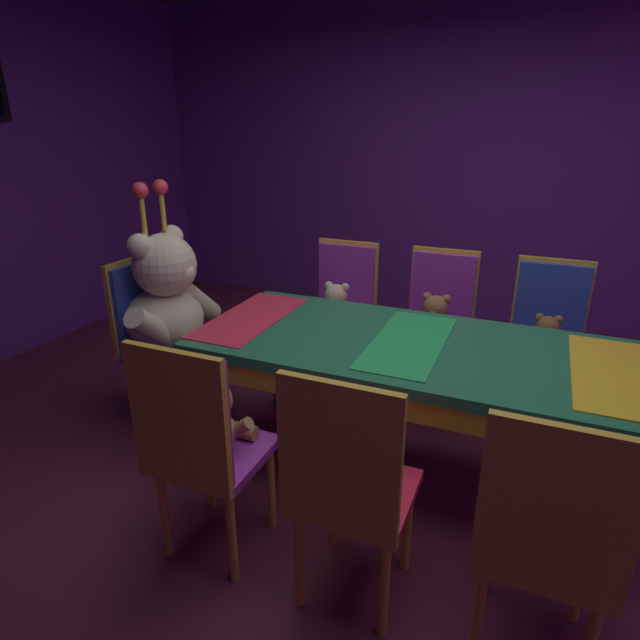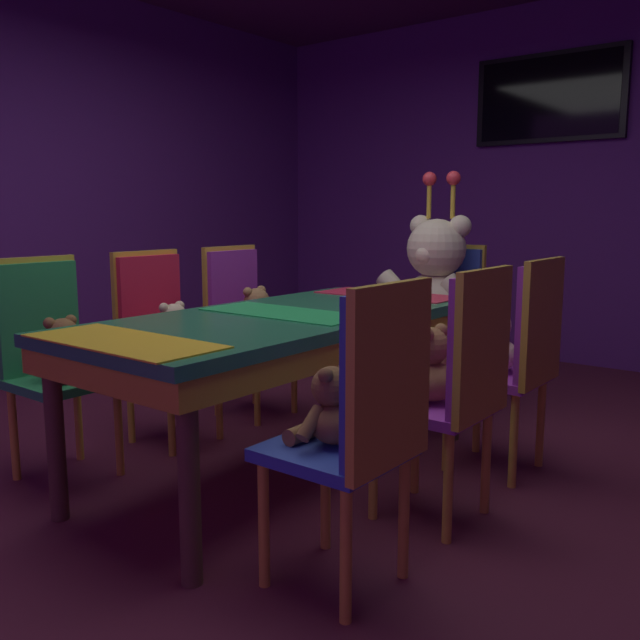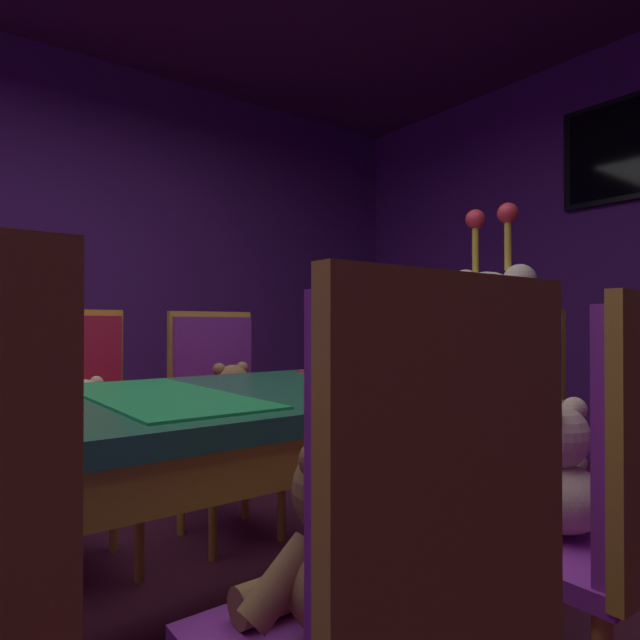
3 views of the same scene
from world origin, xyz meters
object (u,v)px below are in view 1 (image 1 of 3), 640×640
object	(u,v)px
chair_right_1	(439,313)
teddy_right_2	(335,309)
banquet_table	(408,359)
teddy_left_2	(216,420)
chair_right_0	(547,327)
chair_left_1	(346,477)
king_teddy_bear	(170,301)
teddy_right_0	(546,341)
teddy_right_1	(434,322)
throne_chair	(149,324)
teddy_left_1	(360,458)
chair_left_0	(549,529)
teddy_left_0	(549,504)
chair_left_2	(194,437)
chair_right_2	(343,301)

from	to	relation	value
chair_right_1	teddy_right_2	distance (m)	0.65
banquet_table	teddy_left_2	bearing A→B (deg)	140.51
chair_right_0	chair_left_1	bearing A→B (deg)	-18.97
banquet_table	chair_right_1	distance (m)	0.86
chair_left_1	king_teddy_bear	world-z (taller)	king_teddy_bear
teddy_right_0	king_teddy_bear	size ratio (longest dim) A/B	0.28
chair_right_1	teddy_left_2	bearing A→B (deg)	-20.16
teddy_right_1	king_teddy_bear	world-z (taller)	king_teddy_bear
chair_right_1	throne_chair	size ratio (longest dim) A/B	1.00
king_teddy_bear	teddy_left_1	bearing A→B (deg)	-27.74
teddy_right_1	teddy_right_2	xyz separation A→B (m)	(-0.01, 0.63, -0.00)
chair_left_0	teddy_left_0	world-z (taller)	chair_left_0
chair_left_0	chair_left_2	bearing A→B (deg)	90.33
chair_right_0	teddy_right_1	world-z (taller)	chair_right_0
chair_left_2	teddy_left_2	size ratio (longest dim) A/B	3.10
chair_left_0	chair_right_2	bearing A→B (deg)	36.90
teddy_right_1	chair_right_2	distance (m)	0.64
banquet_table	chair_left_2	xyz separation A→B (m)	(-0.87, 0.60, -0.05)
teddy_left_0	chair_left_2	size ratio (longest dim) A/B	0.30
teddy_left_1	teddy_left_2	world-z (taller)	teddy_left_2
teddy_left_0	teddy_left_2	bearing A→B (deg)	90.25
banquet_table	teddy_right_0	xyz separation A→B (m)	(0.72, -0.61, -0.08)
chair_left_2	teddy_right_1	bearing A→B (deg)	-20.16
chair_left_1	throne_chair	bearing A→B (deg)	60.78
teddy_right_0	teddy_right_1	distance (m)	0.62
teddy_left_1	throne_chair	size ratio (longest dim) A/B	0.29
teddy_left_2	chair_right_1	xyz separation A→B (m)	(1.58, -0.58, 0.01)
chair_left_2	king_teddy_bear	xyz separation A→B (m)	(0.87, 0.77, 0.17)
chair_right_0	king_teddy_bear	distance (m)	2.16
banquet_table	teddy_right_0	world-z (taller)	banquet_table
chair_right_1	king_teddy_bear	size ratio (longest dim) A/B	1.03
banquet_table	chair_right_1	bearing A→B (deg)	1.01
teddy_left_0	chair_right_0	world-z (taller)	chair_right_0
king_teddy_bear	banquet_table	bearing A→B (deg)	-0.00
teddy_right_0	chair_left_0	bearing A→B (deg)	1.21
chair_left_1	teddy_right_2	distance (m)	1.70
teddy_right_2	chair_right_0	bearing A→B (deg)	97.16
teddy_left_2	teddy_right_1	world-z (taller)	same
chair_right_1	teddy_right_2	world-z (taller)	chair_right_1
chair_right_2	throne_chair	xyz separation A→B (m)	(-0.85, 0.90, 0.00)
teddy_right_1	chair_right_2	xyz separation A→B (m)	(0.13, 0.63, 0.01)
chair_right_0	throne_chair	bearing A→B (deg)	-68.23
chair_right_0	teddy_right_1	distance (m)	0.64
chair_left_0	teddy_left_2	size ratio (longest dim) A/B	3.10
chair_left_1	teddy_left_1	world-z (taller)	chair_left_1
teddy_left_1	king_teddy_bear	bearing A→B (deg)	62.26
teddy_left_1	chair_right_1	world-z (taller)	chair_right_1
banquet_table	king_teddy_bear	distance (m)	1.38
chair_right_0	chair_left_0	bearing A→B (deg)	1.11
throne_chair	chair_right_1	bearing A→B (deg)	29.37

